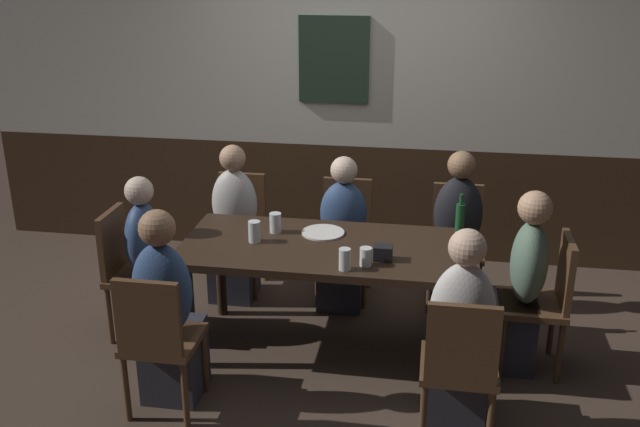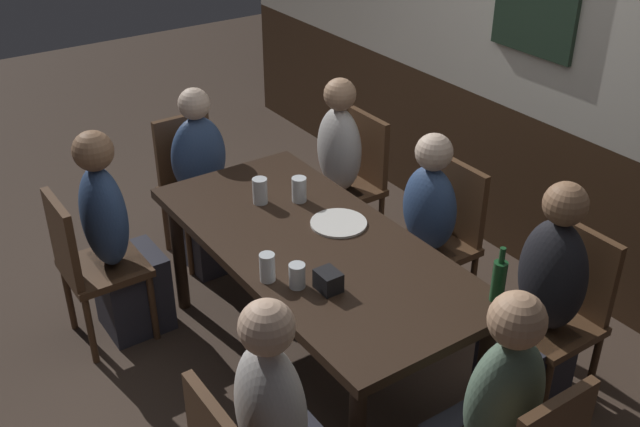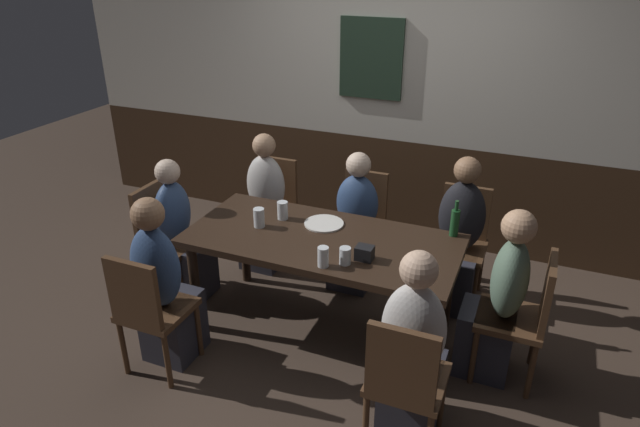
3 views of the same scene
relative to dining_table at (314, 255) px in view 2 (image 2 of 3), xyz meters
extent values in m
plane|color=#423328|center=(0.00, 0.00, -0.66)|extent=(12.00, 12.00, 0.00)
cube|color=#3D2819|center=(0.00, 1.65, -0.19)|extent=(6.40, 0.10, 0.95)
cube|color=black|center=(0.00, 0.00, 0.05)|extent=(1.85, 0.86, 0.05)
cylinder|color=black|center=(-0.82, -0.35, -0.32)|extent=(0.07, 0.07, 0.69)
cylinder|color=black|center=(-0.82, 0.35, -0.32)|extent=(0.07, 0.07, 0.69)
cylinder|color=black|center=(0.82, 0.35, -0.32)|extent=(0.07, 0.07, 0.69)
cube|color=#513521|center=(-0.81, 0.77, -0.23)|extent=(0.40, 0.40, 0.04)
cube|color=#513521|center=(-0.81, 0.95, 0.00)|extent=(0.36, 0.04, 0.43)
cylinder|color=#513521|center=(-0.64, 0.60, -0.46)|extent=(0.04, 0.04, 0.41)
cylinder|color=#513521|center=(-0.98, 0.60, -0.46)|extent=(0.04, 0.04, 0.41)
cylinder|color=#513521|center=(-0.64, 0.94, -0.46)|extent=(0.04, 0.04, 0.41)
cylinder|color=#513521|center=(-0.98, 0.94, -0.46)|extent=(0.04, 0.04, 0.41)
cube|color=#513521|center=(-0.81, -0.77, -0.23)|extent=(0.40, 0.40, 0.04)
cube|color=#513521|center=(-0.81, -0.95, 0.00)|extent=(0.36, 0.04, 0.43)
cylinder|color=#513521|center=(-0.98, -0.60, -0.46)|extent=(0.04, 0.04, 0.41)
cylinder|color=#513521|center=(-0.64, -0.60, -0.46)|extent=(0.04, 0.04, 0.41)
cylinder|color=#513521|center=(-0.98, -0.94, -0.46)|extent=(0.04, 0.04, 0.41)
cylinder|color=#513521|center=(-0.64, -0.94, -0.46)|extent=(0.04, 0.04, 0.41)
cube|color=#513521|center=(-1.26, 0.00, -0.23)|extent=(0.40, 0.40, 0.04)
cube|color=#513521|center=(-1.44, 0.00, 0.00)|extent=(0.04, 0.36, 0.43)
cylinder|color=#513521|center=(-1.09, 0.17, -0.46)|extent=(0.04, 0.04, 0.41)
cylinder|color=#513521|center=(-1.09, -0.17, -0.46)|extent=(0.04, 0.04, 0.41)
cylinder|color=#513521|center=(-1.43, 0.17, -0.46)|extent=(0.04, 0.04, 0.41)
cylinder|color=#513521|center=(-1.43, -0.17, -0.46)|extent=(0.04, 0.04, 0.41)
cube|color=#513521|center=(0.81, 0.77, -0.23)|extent=(0.40, 0.40, 0.04)
cube|color=#513521|center=(0.81, 0.95, 0.00)|extent=(0.36, 0.04, 0.43)
cylinder|color=#513521|center=(0.98, 0.60, -0.46)|extent=(0.04, 0.04, 0.41)
cylinder|color=#513521|center=(0.64, 0.60, -0.46)|extent=(0.04, 0.04, 0.41)
cylinder|color=#513521|center=(0.98, 0.94, -0.46)|extent=(0.04, 0.04, 0.41)
cylinder|color=#513521|center=(0.64, 0.94, -0.46)|extent=(0.04, 0.04, 0.41)
cube|color=#513521|center=(0.00, 0.77, -0.23)|extent=(0.40, 0.40, 0.04)
cube|color=#513521|center=(0.00, 0.95, 0.00)|extent=(0.36, 0.04, 0.43)
cylinder|color=#513521|center=(0.17, 0.60, -0.46)|extent=(0.04, 0.04, 0.41)
cylinder|color=#513521|center=(-0.17, 0.60, -0.46)|extent=(0.04, 0.04, 0.41)
cylinder|color=#513521|center=(0.17, 0.94, -0.46)|extent=(0.04, 0.04, 0.41)
cylinder|color=#513521|center=(-0.17, 0.94, -0.46)|extent=(0.04, 0.04, 0.41)
cube|color=#2D2D38|center=(-0.81, 0.64, -0.44)|extent=(0.32, 0.34, 0.45)
ellipsoid|color=silver|center=(-0.81, 0.73, 0.05)|extent=(0.34, 0.22, 0.53)
sphere|color=tan|center=(-0.81, 0.73, 0.40)|extent=(0.19, 0.19, 0.19)
ellipsoid|color=#56705B|center=(1.22, 0.00, 0.05)|extent=(0.22, 0.34, 0.52)
sphere|color=tan|center=(1.22, 0.00, 0.40)|extent=(0.20, 0.20, 0.20)
cube|color=#2D2D38|center=(-0.81, -0.64, -0.44)|extent=(0.32, 0.34, 0.45)
ellipsoid|color=#334C7A|center=(-0.81, -0.73, 0.06)|extent=(0.34, 0.22, 0.55)
sphere|color=#936B4C|center=(-0.81, -0.73, 0.43)|extent=(0.20, 0.20, 0.20)
cube|color=#2D2D38|center=(-1.13, 0.00, -0.44)|extent=(0.34, 0.32, 0.45)
ellipsoid|color=#334C7A|center=(-1.22, 0.00, 0.04)|extent=(0.22, 0.34, 0.50)
sphere|color=beige|center=(-1.22, 0.00, 0.37)|extent=(0.19, 0.19, 0.19)
cube|color=#2D2D38|center=(0.81, 0.64, -0.44)|extent=(0.32, 0.34, 0.45)
ellipsoid|color=black|center=(0.81, 0.73, 0.06)|extent=(0.34, 0.22, 0.55)
sphere|color=#936B4C|center=(0.81, 0.73, 0.43)|extent=(0.19, 0.19, 0.19)
ellipsoid|color=silver|center=(0.81, -0.73, 0.06)|extent=(0.34, 0.22, 0.55)
sphere|color=#DBB293|center=(0.81, -0.73, 0.43)|extent=(0.19, 0.19, 0.19)
cube|color=#2D2D38|center=(0.00, 0.64, -0.44)|extent=(0.32, 0.34, 0.45)
ellipsoid|color=#334C7A|center=(0.00, 0.73, 0.03)|extent=(0.34, 0.22, 0.47)
sphere|color=beige|center=(0.00, 0.73, 0.35)|extent=(0.19, 0.19, 0.19)
cylinder|color=silver|center=(-0.37, 0.16, 0.14)|extent=(0.08, 0.08, 0.13)
cylinder|color=gold|center=(-0.37, 0.16, 0.13)|extent=(0.07, 0.07, 0.10)
cylinder|color=silver|center=(0.15, -0.34, 0.14)|extent=(0.07, 0.07, 0.13)
cylinder|color=gold|center=(0.15, -0.34, 0.11)|extent=(0.06, 0.06, 0.06)
cylinder|color=silver|center=(0.26, -0.26, 0.13)|extent=(0.07, 0.07, 0.11)
cylinder|color=#C6842D|center=(0.26, -0.26, 0.12)|extent=(0.06, 0.06, 0.08)
cylinder|color=silver|center=(-0.47, -0.02, 0.15)|extent=(0.08, 0.08, 0.14)
cylinder|color=gold|center=(-0.47, -0.02, 0.11)|extent=(0.07, 0.07, 0.07)
cylinder|color=#194723|center=(0.81, 0.37, 0.17)|extent=(0.06, 0.06, 0.19)
cylinder|color=#194723|center=(0.81, 0.37, 0.30)|extent=(0.03, 0.03, 0.07)
cylinder|color=white|center=(-0.06, 0.19, 0.08)|extent=(0.28, 0.28, 0.01)
cube|color=black|center=(0.36, -0.17, 0.12)|extent=(0.11, 0.09, 0.09)
camera|label=1|loc=(0.62, -4.09, 1.84)|focal=40.30mm
camera|label=2|loc=(2.50, -1.67, 1.97)|focal=42.19mm
camera|label=3|loc=(1.26, -3.04, 1.84)|focal=31.00mm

